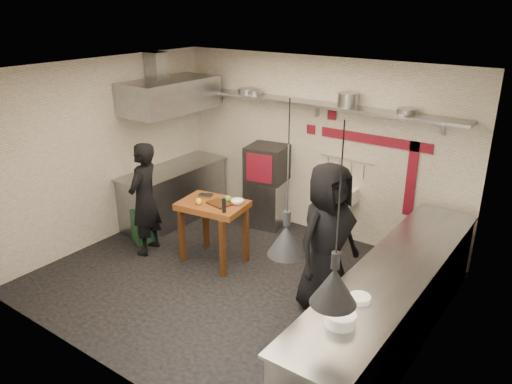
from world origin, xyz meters
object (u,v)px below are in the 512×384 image
Objects in this scene: prep_table at (214,232)px; green_bin at (144,226)px; chef_left at (144,199)px; chef_right at (327,238)px; oven_stand at (266,202)px; combi_oven at (267,163)px.

green_bin is at bearing 177.88° from prep_table.
chef_left is 2.87m from chef_right.
green_bin is 0.54× the size of prep_table.
prep_table is (0.11, -1.47, 0.06)m from oven_stand.
prep_table reaches higher than oven_stand.
chef_left reaches higher than green_bin.
chef_left reaches higher than prep_table.
combi_oven reaches higher than prep_table.
chef_left is at bearing -168.54° from prep_table.
oven_stand is 1.47m from prep_table.
prep_table is at bearing 100.85° from chef_right.
chef_right reaches higher than green_bin.
chef_right is (1.94, -1.55, -0.16)m from combi_oven.
prep_table is at bearing -96.37° from oven_stand.
prep_table is (0.09, -1.47, -0.63)m from combi_oven.
chef_right is at bearing 78.93° from chef_left.
combi_oven is 1.22× the size of green_bin.
prep_table is at bearing -97.21° from combi_oven.
oven_stand is 0.43× the size of chef_right.
green_bin is (-1.23, -1.62, -0.84)m from combi_oven.
oven_stand is 2.08m from chef_left.
combi_oven is at bearing 85.33° from prep_table.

